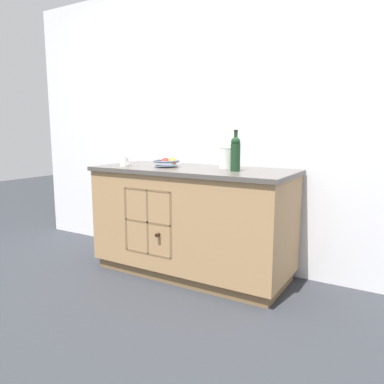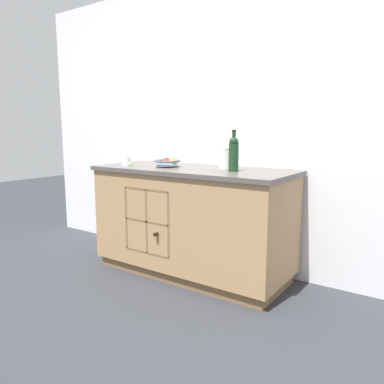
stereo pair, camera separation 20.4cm
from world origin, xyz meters
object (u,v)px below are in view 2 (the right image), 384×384
(fruit_bowl, at_px, (168,162))
(white_pitcher, at_px, (226,158))
(ceramic_mug, at_px, (127,161))
(standing_wine_bottle, at_px, (234,153))

(fruit_bowl, height_order, white_pitcher, white_pitcher)
(ceramic_mug, distance_m, standing_wine_bottle, 1.00)
(white_pitcher, bearing_deg, standing_wine_bottle, -45.24)
(fruit_bowl, relative_size, white_pitcher, 1.30)
(white_pitcher, relative_size, ceramic_mug, 1.50)
(fruit_bowl, xyz_separation_m, white_pitcher, (0.48, 0.15, 0.05))
(fruit_bowl, bearing_deg, white_pitcher, 17.57)
(fruit_bowl, distance_m, white_pitcher, 0.51)
(fruit_bowl, xyz_separation_m, ceramic_mug, (-0.36, -0.13, 0.00))
(standing_wine_bottle, bearing_deg, fruit_bowl, 179.97)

